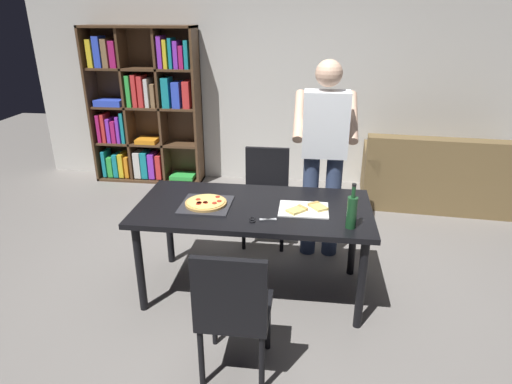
% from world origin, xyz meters
% --- Properties ---
extents(ground_plane, '(12.00, 12.00, 0.00)m').
position_xyz_m(ground_plane, '(0.00, 0.00, 0.00)').
color(ground_plane, gray).
extents(back_wall, '(6.40, 0.10, 2.80)m').
position_xyz_m(back_wall, '(0.00, 2.60, 1.40)').
color(back_wall, silver).
rests_on(back_wall, ground_plane).
extents(dining_table, '(1.75, 0.85, 0.75)m').
position_xyz_m(dining_table, '(0.00, 0.00, 0.68)').
color(dining_table, black).
rests_on(dining_table, ground_plane).
extents(chair_near_camera, '(0.42, 0.42, 0.90)m').
position_xyz_m(chair_near_camera, '(-0.00, -0.91, 0.51)').
color(chair_near_camera, black).
rests_on(chair_near_camera, ground_plane).
extents(chair_far_side, '(0.42, 0.42, 0.90)m').
position_xyz_m(chair_far_side, '(0.00, 0.91, 0.51)').
color(chair_far_side, black).
rests_on(chair_far_side, ground_plane).
extents(couch, '(1.76, 0.97, 0.85)m').
position_xyz_m(couch, '(1.90, 1.99, 0.30)').
color(couch, brown).
rests_on(couch, ground_plane).
extents(bookshelf, '(1.40, 0.35, 1.95)m').
position_xyz_m(bookshelf, '(-1.73, 2.38, 0.96)').
color(bookshelf, '#513823').
rests_on(bookshelf, ground_plane).
extents(person_serving_pizza, '(0.55, 0.54, 1.75)m').
position_xyz_m(person_serving_pizza, '(0.52, 0.69, 1.00)').
color(person_serving_pizza, '#38476B').
rests_on(person_serving_pizza, ground_plane).
extents(pepperoni_pizza_on_tray, '(0.37, 0.37, 0.04)m').
position_xyz_m(pepperoni_pizza_on_tray, '(-0.36, -0.04, 0.77)').
color(pepperoni_pizza_on_tray, '#2D2D33').
rests_on(pepperoni_pizza_on_tray, dining_table).
extents(pizza_slices_on_towel, '(0.36, 0.28, 0.03)m').
position_xyz_m(pizza_slices_on_towel, '(0.38, -0.03, 0.76)').
color(pizza_slices_on_towel, white).
rests_on(pizza_slices_on_towel, dining_table).
extents(wine_bottle, '(0.07, 0.07, 0.32)m').
position_xyz_m(wine_bottle, '(0.70, -0.27, 0.87)').
color(wine_bottle, '#194723').
rests_on(wine_bottle, dining_table).
extents(kitchen_scissors, '(0.20, 0.09, 0.01)m').
position_xyz_m(kitchen_scissors, '(0.06, -0.24, 0.76)').
color(kitchen_scissors, silver).
rests_on(kitchen_scissors, dining_table).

